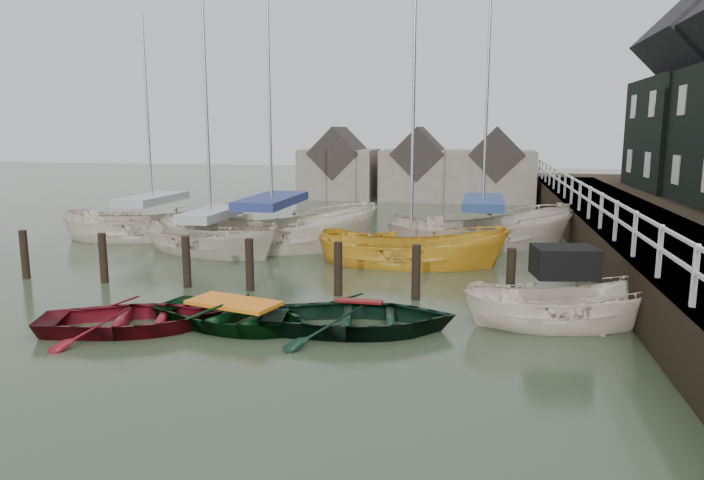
% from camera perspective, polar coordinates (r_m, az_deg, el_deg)
% --- Properties ---
extents(ground, '(120.00, 120.00, 0.00)m').
position_cam_1_polar(ground, '(13.83, -8.99, -7.88)').
color(ground, '#2F3C26').
rests_on(ground, ground).
extents(pier, '(3.04, 32.00, 2.70)m').
position_cam_1_polar(pier, '(23.06, 23.43, 0.43)').
color(pier, black).
rests_on(pier, ground).
extents(mooring_pilings, '(13.72, 0.22, 1.80)m').
position_cam_1_polar(mooring_pilings, '(16.78, -9.00, -2.91)').
color(mooring_pilings, black).
rests_on(mooring_pilings, ground).
extents(far_sheds, '(14.00, 4.08, 4.39)m').
position_cam_1_polar(far_sheds, '(38.56, 5.92, 6.46)').
color(far_sheds, '#665B51').
rests_on(far_sheds, ground).
extents(rowboat_red, '(4.48, 3.81, 0.79)m').
position_cam_1_polar(rowboat_red, '(14.31, -19.29, -7.72)').
color(rowboat_red, maroon).
rests_on(rowboat_red, ground).
extents(rowboat_green, '(4.37, 3.60, 0.79)m').
position_cam_1_polar(rowboat_green, '(13.97, -10.62, -7.74)').
color(rowboat_green, black).
rests_on(rowboat_green, ground).
extents(rowboat_dkgreen, '(4.55, 3.59, 0.85)m').
position_cam_1_polar(rowboat_dkgreen, '(13.47, 0.62, -8.25)').
color(rowboat_dkgreen, black).
rests_on(rowboat_dkgreen, ground).
extents(motorboat, '(4.48, 2.29, 2.55)m').
position_cam_1_polar(motorboat, '(14.46, 18.55, -7.09)').
color(motorboat, beige).
rests_on(motorboat, ground).
extents(sailboat_a, '(6.17, 4.08, 10.10)m').
position_cam_1_polar(sailboat_a, '(22.27, -12.60, -0.98)').
color(sailboat_a, beige).
rests_on(sailboat_a, ground).
extents(sailboat_b, '(8.11, 5.16, 12.46)m').
position_cam_1_polar(sailboat_b, '(22.65, -7.21, -0.65)').
color(sailboat_b, beige).
rests_on(sailboat_b, ground).
extents(sailboat_c, '(6.03, 2.32, 10.68)m').
position_cam_1_polar(sailboat_c, '(20.00, 5.37, -2.17)').
color(sailboat_c, gold).
rests_on(sailboat_c, ground).
extents(sailboat_d, '(7.58, 5.09, 13.10)m').
position_cam_1_polar(sailboat_d, '(23.39, 11.70, -0.43)').
color(sailboat_d, beige).
rests_on(sailboat_d, ground).
extents(sailboat_e, '(7.17, 4.52, 9.72)m').
position_cam_1_polar(sailboat_e, '(25.90, -17.54, 0.30)').
color(sailboat_e, beige).
rests_on(sailboat_e, ground).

